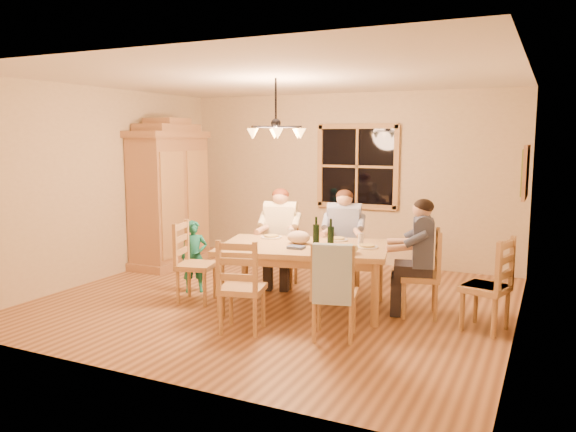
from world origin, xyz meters
The scene contains 33 objects.
floor centered at (0.00, 0.00, 0.00)m, with size 5.50×5.50×0.00m, color brown.
ceiling centered at (0.00, 0.00, 2.70)m, with size 5.50×5.00×0.02m, color white.
wall_back centered at (0.00, 2.50, 1.35)m, with size 5.50×0.02×2.70m, color #CDB791.
wall_left centered at (-2.75, 0.00, 1.35)m, with size 0.02×5.00×2.70m, color #CDB791.
wall_right centered at (2.75, 0.00, 1.35)m, with size 0.02×5.00×2.70m, color #CDB791.
window centered at (0.20, 2.47, 1.55)m, with size 1.30×0.06×1.30m.
painting centered at (2.71, 1.20, 1.60)m, with size 0.06×0.78×0.64m.
chandelier centered at (0.00, 0.00, 2.08)m, with size 0.77×0.68×0.71m.
armoire centered at (-2.42, 1.09, 1.06)m, with size 0.66×1.40×2.30m.
dining_table centered at (0.43, -0.14, 0.66)m, with size 2.15×1.60×0.76m.
chair_far_left centered at (-0.25, 0.63, 0.30)m, with size 0.53×0.51×0.99m.
chair_far_right centered at (0.58, 0.83, 0.30)m, with size 0.53×0.51×0.99m.
chair_near_left centered at (0.18, -1.14, 0.30)m, with size 0.53×0.51×0.99m.
chair_near_right centered at (1.11, -0.91, 0.30)m, with size 0.53×0.51×0.99m.
chair_end_left centered at (-0.87, -0.45, 0.30)m, with size 0.51×0.53×0.99m.
chair_end_right centered at (1.73, 0.18, 0.30)m, with size 0.51×0.53×0.99m.
adult_woman centered at (-0.25, 0.63, 0.84)m, with size 0.47×0.50×0.87m.
adult_plaid_man centered at (0.58, 0.83, 0.84)m, with size 0.47×0.50×0.87m.
adult_slate_man centered at (1.73, 0.18, 0.84)m, with size 0.50×0.47×0.87m.
towel centered at (1.16, -1.09, 0.70)m, with size 0.38×0.10×0.58m, color #A7CBE2.
wine_bottle_a centered at (0.55, -0.05, 0.93)m, with size 0.08×0.08×0.33m, color black.
wine_bottle_b centered at (0.76, -0.13, 0.93)m, with size 0.08×0.08×0.33m, color black.
plate_woman centered at (-0.12, 0.11, 0.77)m, with size 0.26×0.26×0.02m, color white.
plate_plaid centered at (0.68, 0.30, 0.77)m, with size 0.26×0.26×0.02m, color white.
plate_slate centered at (1.15, 0.01, 0.77)m, with size 0.26×0.26×0.02m, color white.
wine_glass_a centered at (0.15, 0.09, 0.83)m, with size 0.06×0.06×0.14m, color silver.
wine_glass_b centered at (1.03, 0.16, 0.83)m, with size 0.06×0.06×0.14m, color silver.
cap centered at (1.06, -0.35, 0.82)m, with size 0.20×0.20×0.11m, color #CAC586.
napkin centered at (0.44, -0.36, 0.78)m, with size 0.18×0.14×0.03m, color #4C5D8C.
cloth_bundle centered at (0.34, -0.08, 0.84)m, with size 0.28×0.22×0.15m, color #C7AC90.
child centered at (-1.15, -0.10, 0.47)m, with size 0.34×0.23×0.94m, color #197362.
chair_spare_front centered at (2.45, 0.04, 0.30)m, with size 0.52×0.53×0.99m.
chair_spare_back centered at (2.45, -0.03, 0.30)m, with size 0.52×0.54×0.99m.
Camera 1 is at (3.03, -6.03, 2.01)m, focal length 35.00 mm.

